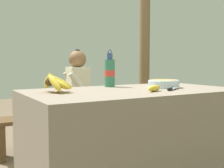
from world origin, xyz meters
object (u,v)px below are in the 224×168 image
knife (172,89)px  seated_vendor (74,93)px  water_bottle (110,72)px  wooden_bench (70,118)px  loose_banana_front (154,88)px  support_post_far (145,45)px  banana_bunch_ripe (55,82)px  banana_bunch_green (30,111)px  serving_bowl (164,83)px

knife → seated_vendor: bearing=64.0°
knife → seated_vendor: (-0.11, 1.41, -0.15)m
water_bottle → wooden_bench: water_bottle is taller
loose_banana_front → support_post_far: support_post_far is taller
banana_bunch_ripe → banana_bunch_green: bearing=83.4°
banana_bunch_ripe → serving_bowl: bearing=-5.2°
serving_bowl → seated_vendor: 1.25m
serving_bowl → water_bottle: size_ratio=0.81×
serving_bowl → wooden_bench: size_ratio=0.14×
seated_vendor → banana_bunch_green: 0.49m
loose_banana_front → banana_bunch_green: size_ratio=0.58×
wooden_bench → banana_bunch_green: (-0.43, -0.00, 0.12)m
water_bottle → support_post_far: size_ratio=0.12×
knife → banana_bunch_green: 1.57m
banana_bunch_green → loose_banana_front: bearing=-73.4°
serving_bowl → support_post_far: size_ratio=0.10×
banana_bunch_ripe → serving_bowl: banana_bunch_ripe is taller
banana_bunch_ripe → support_post_far: bearing=39.7°
loose_banana_front → seated_vendor: 1.42m
support_post_far → loose_banana_front: bearing=-125.2°
knife → wooden_bench: size_ratio=0.11×
banana_bunch_ripe → knife: bearing=-19.5°
loose_banana_front → knife: 0.15m
water_bottle → loose_banana_front: bearing=-80.9°
banana_bunch_ripe → wooden_bench: bearing=64.3°
wooden_bench → banana_bunch_green: 0.45m
banana_bunch_ripe → seated_vendor: (0.60, 1.15, -0.20)m
wooden_bench → serving_bowl: bearing=-79.4°
banana_bunch_ripe → loose_banana_front: banana_bunch_ripe is taller
banana_bunch_ripe → water_bottle: water_bottle is taller
serving_bowl → banana_bunch_green: serving_bowl is taller
wooden_bench → support_post_far: bearing=14.4°
loose_banana_front → wooden_bench: 1.50m
water_bottle → serving_bowl: bearing=-40.2°
banana_bunch_ripe → serving_bowl: (0.80, -0.07, -0.03)m
banana_bunch_ripe → support_post_far: support_post_far is taller
seated_vendor → support_post_far: support_post_far is taller
banana_bunch_ripe → knife: banana_bunch_ripe is taller
wooden_bench → support_post_far: (1.23, 0.32, 0.85)m
banana_bunch_green → water_bottle: bearing=-70.2°
serving_bowl → wooden_bench: serving_bowl is taller
water_bottle → seated_vendor: size_ratio=0.26×
serving_bowl → loose_banana_front: (-0.24, -0.18, -0.01)m
water_bottle → support_post_far: support_post_far is taller
knife → seated_vendor: seated_vendor is taller
seated_vendor → banana_bunch_green: (-0.47, 0.02, -0.16)m
water_bottle → knife: (0.22, -0.44, -0.10)m
serving_bowl → banana_bunch_green: (-0.66, 1.25, -0.33)m
support_post_far → banana_bunch_ripe: bearing=-140.3°
serving_bowl → seated_vendor: bearing=99.2°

